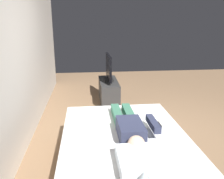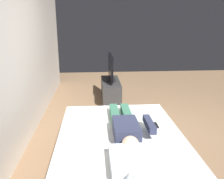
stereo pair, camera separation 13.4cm
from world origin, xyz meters
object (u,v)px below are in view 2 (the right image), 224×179
at_px(person, 126,126).
at_px(tv, 111,68).
at_px(remote, 156,125).
at_px(bed, 120,154).
at_px(pillow, 129,162).
at_px(tv_stand, 111,91).

distance_m(person, tv, 2.67).
relative_size(remote, tv, 0.17).
xyz_separation_m(remote, tv, (2.51, 0.40, 0.24)).
bearing_deg(tv, bed, 178.46).
height_order(pillow, remote, pillow).
height_order(person, tv_stand, person).
bearing_deg(tv_stand, remote, -170.98).
xyz_separation_m(bed, tv_stand, (2.69, -0.07, -0.01)).
height_order(pillow, tv, tv).
distance_m(person, remote, 0.44).
xyz_separation_m(person, remote, (0.15, -0.40, -0.07)).
xyz_separation_m(bed, remote, (0.18, -0.47, 0.29)).
bearing_deg(person, tv_stand, -0.13).
bearing_deg(remote, person, 110.47).
distance_m(bed, remote, 0.58).
distance_m(remote, tv, 2.55).
bearing_deg(remote, pillow, 151.51).
bearing_deg(remote, bed, 110.92).
distance_m(pillow, tv, 3.38).
relative_size(person, tv_stand, 1.15).
distance_m(bed, pillow, 0.77).
bearing_deg(pillow, tv, -1.22).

